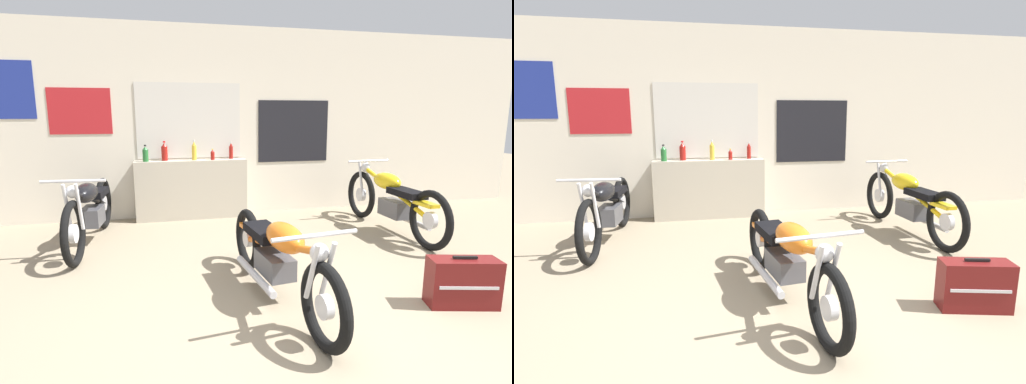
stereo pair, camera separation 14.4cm
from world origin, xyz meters
The scene contains 12 objects.
ground_plane centered at (0.00, 0.00, 0.00)m, with size 24.00×24.00×0.00m, color gray.
wall_back centered at (-0.02, 3.76, 1.40)m, with size 10.00×0.07×2.80m.
sill_counter centered at (-0.67, 3.59, 0.44)m, with size 1.62×0.28×0.87m.
bottle_leftmost centered at (-1.31, 3.54, 0.98)m, with size 0.08×0.08×0.24m.
bottle_left_center centered at (-1.04, 3.61, 1.00)m, with size 0.09×0.09×0.28m.
bottle_center centered at (-0.62, 3.57, 1.00)m, with size 0.07×0.07×0.29m.
bottle_right_center centered at (-0.35, 3.54, 0.94)m, with size 0.06×0.06×0.16m.
bottle_rightmost centered at (-0.06, 3.63, 0.99)m, with size 0.06×0.06×0.26m.
motorcycle_black centered at (-1.94, 2.62, 0.43)m, with size 0.64×2.11×0.88m.
motorcycle_yellow centered at (1.84, 2.27, 0.43)m, with size 0.64×2.22×0.89m.
motorcycle_orange centered at (-0.18, 0.71, 0.39)m, with size 0.64×2.14×0.76m.
hard_case_darkred centered at (1.25, 0.26, 0.20)m, with size 0.58×0.34×0.43m.
Camera 1 is at (-1.08, -2.30, 1.55)m, focal length 28.00 mm.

